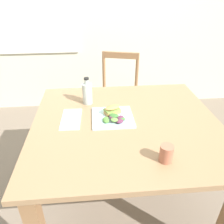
{
  "coord_description": "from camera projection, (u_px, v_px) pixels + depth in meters",
  "views": [
    {
      "loc": [
        -0.08,
        -0.95,
        1.46
      ],
      "look_at": [
        0.03,
        0.24,
        0.76
      ],
      "focal_mm": 35.52,
      "sensor_mm": 36.0,
      "label": 1
    }
  ],
  "objects": [
    {
      "name": "napkin_folded",
      "position": [
        71.0,
        119.0,
        1.35
      ],
      "size": [
        0.12,
        0.24,
        0.0
      ],
      "primitive_type": "cube",
      "rotation": [
        0.0,
        0.0,
        -0.03
      ],
      "color": "silver",
      "rests_on": "dining_table"
    },
    {
      "name": "cup_extra_side",
      "position": [
        166.0,
        153.0,
        1.01
      ],
      "size": [
        0.06,
        0.06,
        0.09
      ],
      "primitive_type": "cylinder",
      "color": "#B2664C",
      "rests_on": "dining_table"
    },
    {
      "name": "sandwich_half_front",
      "position": [
        112.0,
        110.0,
        1.37
      ],
      "size": [
        0.11,
        0.1,
        0.06
      ],
      "color": "tan",
      "rests_on": "plate_lunch"
    },
    {
      "name": "dining_table",
      "position": [
        126.0,
        138.0,
        1.39
      ],
      "size": [
        1.12,
        1.03,
        0.74
      ],
      "color": "#997551",
      "rests_on": "ground"
    },
    {
      "name": "salad_mixed_greens",
      "position": [
        114.0,
        118.0,
        1.31
      ],
      "size": [
        0.14,
        0.12,
        0.03
      ],
      "color": "#3D7033",
      "rests_on": "plate_lunch"
    },
    {
      "name": "bottle_cold_brew",
      "position": [
        87.0,
        94.0,
        1.49
      ],
      "size": [
        0.07,
        0.07,
        0.19
      ],
      "color": "black",
      "rests_on": "dining_table"
    },
    {
      "name": "ground_plane",
      "position": [
        111.0,
        222.0,
        1.56
      ],
      "size": [
        9.13,
        9.13,
        0.0
      ],
      "primitive_type": "plane",
      "color": "#7A6B5B"
    },
    {
      "name": "plate_lunch",
      "position": [
        113.0,
        117.0,
        1.36
      ],
      "size": [
        0.25,
        0.25,
        0.01
      ],
      "primitive_type": "cube",
      "color": "silver",
      "rests_on": "dining_table"
    },
    {
      "name": "fork_on_napkin",
      "position": [
        71.0,
        117.0,
        1.36
      ],
      "size": [
        0.03,
        0.19,
        0.0
      ],
      "color": "silver",
      "rests_on": "napkin_folded"
    },
    {
      "name": "chair_wooden_far",
      "position": [
        118.0,
        97.0,
        2.26
      ],
      "size": [
        0.49,
        0.49,
        0.87
      ],
      "color": "#8E6642",
      "rests_on": "ground"
    }
  ]
}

